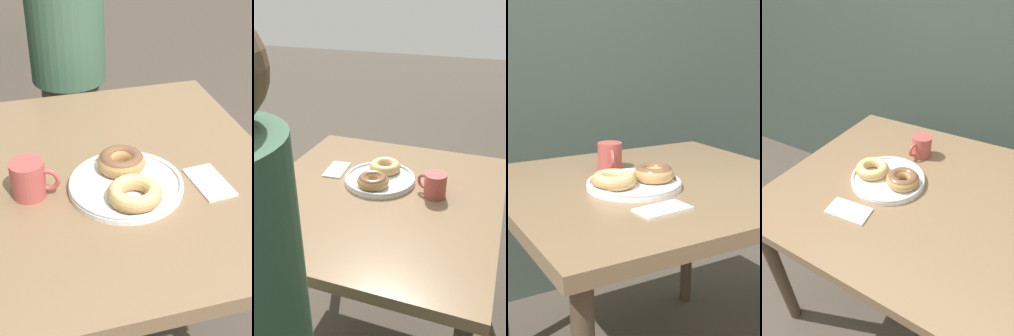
% 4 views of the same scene
% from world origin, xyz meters
% --- Properties ---
extents(ground_plane, '(14.00, 14.00, 0.00)m').
position_xyz_m(ground_plane, '(0.00, 0.00, 0.00)').
color(ground_plane, '#4C4238').
extents(dining_table, '(0.95, 0.89, 0.72)m').
position_xyz_m(dining_table, '(0.00, 0.34, 0.64)').
color(dining_table, '#846647').
rests_on(dining_table, ground_plane).
extents(donut_plate, '(0.30, 0.28, 0.06)m').
position_xyz_m(donut_plate, '(-0.09, 0.31, 0.75)').
color(donut_plate, white).
rests_on(donut_plate, dining_table).
extents(coffee_mug, '(0.08, 0.12, 0.09)m').
position_xyz_m(coffee_mug, '(-0.06, 0.53, 0.77)').
color(coffee_mug, '#B74C47').
rests_on(coffee_mug, dining_table).
extents(napkin, '(0.15, 0.09, 0.01)m').
position_xyz_m(napkin, '(-0.12, 0.11, 0.73)').
color(napkin, white).
rests_on(napkin, dining_table).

